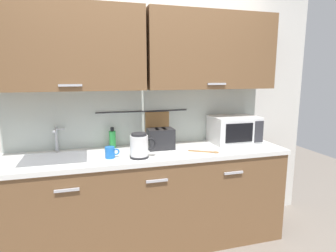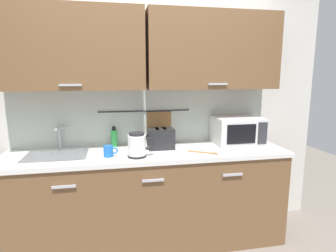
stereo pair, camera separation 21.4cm
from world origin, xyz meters
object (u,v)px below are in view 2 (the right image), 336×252
at_px(electric_kettle, 137,145).
at_px(dish_soap_bottle, 114,138).
at_px(mug_near_sink, 109,151).
at_px(toaster, 161,138).
at_px(wooden_spoon, 207,153).
at_px(microwave, 237,131).

relative_size(electric_kettle, dish_soap_bottle, 1.16).
distance_m(electric_kettle, mug_near_sink, 0.25).
bearing_deg(electric_kettle, toaster, 44.12).
relative_size(dish_soap_bottle, wooden_spoon, 0.78).
height_order(microwave, dish_soap_bottle, microwave).
distance_m(mug_near_sink, toaster, 0.51).
bearing_deg(dish_soap_bottle, microwave, -5.93).
relative_size(toaster, wooden_spoon, 1.02).
relative_size(electric_kettle, toaster, 0.89).
xyz_separation_m(electric_kettle, toaster, (0.24, 0.23, -0.01)).
relative_size(microwave, wooden_spoon, 1.83).
bearing_deg(wooden_spoon, dish_soap_bottle, 153.34).
height_order(microwave, toaster, microwave).
height_order(microwave, electric_kettle, microwave).
height_order(dish_soap_bottle, wooden_spoon, dish_soap_bottle).
bearing_deg(electric_kettle, dish_soap_bottle, 115.77).
height_order(mug_near_sink, wooden_spoon, mug_near_sink).
relative_size(microwave, toaster, 1.80).
bearing_deg(toaster, microwave, 2.63).
bearing_deg(microwave, dish_soap_bottle, 174.07).
bearing_deg(electric_kettle, wooden_spoon, -0.75).
distance_m(microwave, dish_soap_bottle, 1.21).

